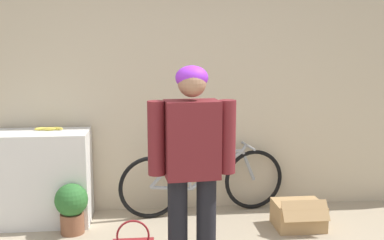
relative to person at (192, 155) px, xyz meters
The scene contains 7 objects.
wall_back 1.50m from the person, 99.16° to the left, with size 8.00×0.07×2.60m.
side_shelf 1.81m from the person, 139.49° to the left, with size 0.90×0.48×0.89m.
person is the anchor object (origin of this frame).
bicycle 1.36m from the person, 78.95° to the left, with size 1.70×0.46×0.70m.
banana 1.74m from the person, 136.33° to the left, with size 0.28×0.08×0.03m.
cardboard_box 1.54m from the person, 35.23° to the left, with size 0.45×0.43×0.31m.
potted_plant 1.47m from the person, 140.30° to the left, with size 0.30×0.30×0.46m.
Camera 1 is at (-0.08, -2.22, 1.69)m, focal length 42.00 mm.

